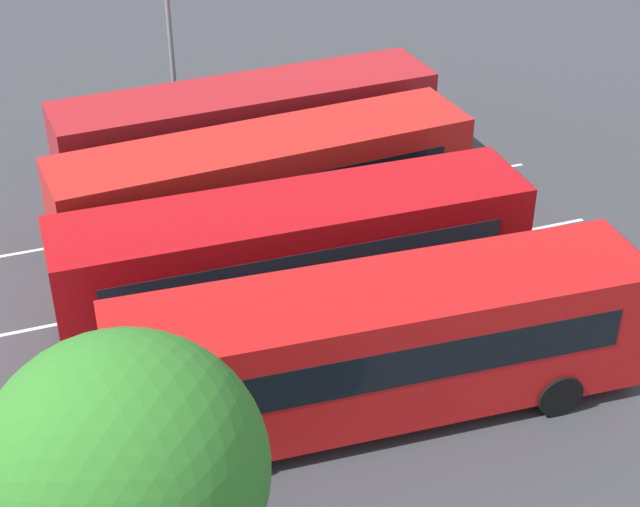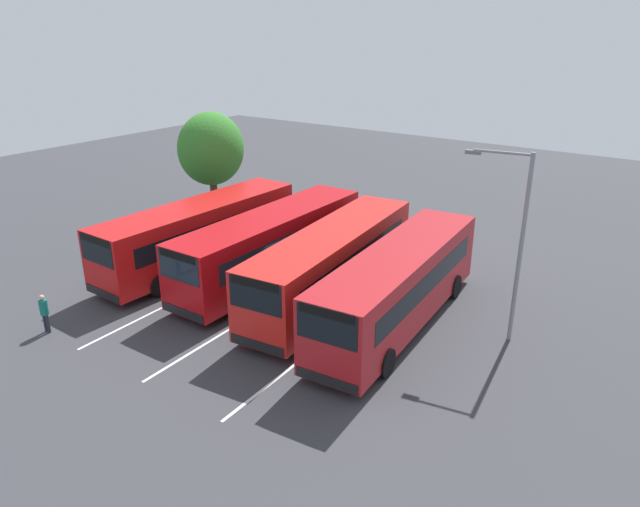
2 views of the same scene
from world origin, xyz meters
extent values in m
plane|color=#38383D|center=(0.00, 0.00, 0.00)|extent=(78.90, 78.90, 0.00)
cube|color=red|center=(0.03, -5.60, 1.78)|extent=(11.42, 2.78, 2.83)
cube|color=black|center=(5.66, -5.74, 2.54)|extent=(0.18, 2.19, 1.19)
cube|color=black|center=(0.06, -4.39, 2.12)|extent=(9.54, 0.33, 0.91)
cube|color=black|center=(-0.01, -6.81, 2.12)|extent=(9.54, 0.33, 0.91)
cube|color=black|center=(5.68, -5.74, 3.01)|extent=(0.15, 1.99, 0.32)
cube|color=black|center=(5.69, -5.74, 0.58)|extent=(0.16, 2.29, 0.36)
cylinder|color=black|center=(3.69, -4.51, 0.52)|extent=(1.04, 0.31, 1.04)
cylinder|color=black|center=(3.63, -6.87, 0.52)|extent=(1.04, 0.31, 1.04)
cylinder|color=black|center=(-3.58, -4.32, 0.52)|extent=(1.04, 0.31, 1.04)
cylinder|color=black|center=(-3.64, -6.69, 0.52)|extent=(1.04, 0.31, 1.04)
cube|color=#B70C11|center=(-0.72, -1.64, 1.78)|extent=(11.38, 2.59, 2.83)
cube|color=#19232D|center=(4.92, -1.59, 2.54)|extent=(0.14, 2.19, 1.19)
cube|color=#19232D|center=(-0.73, -0.43, 2.12)|extent=(9.54, 0.17, 0.91)
cube|color=#19232D|center=(-0.71, -2.85, 2.12)|extent=(9.54, 0.17, 0.91)
cube|color=black|center=(4.94, -1.59, 3.01)|extent=(0.12, 1.99, 0.32)
cube|color=black|center=(4.95, -1.59, 0.58)|extent=(0.12, 2.29, 0.36)
cylinder|color=black|center=(2.91, -0.42, 0.52)|extent=(1.04, 0.29, 1.04)
cylinder|color=black|center=(2.93, -2.79, 0.52)|extent=(1.04, 0.29, 1.04)
cylinder|color=black|center=(-4.37, -0.49, 0.52)|extent=(1.04, 0.29, 1.04)
cylinder|color=black|center=(-4.34, -2.86, 0.52)|extent=(1.04, 0.29, 1.04)
cube|color=red|center=(-0.46, 1.94, 1.78)|extent=(11.56, 3.65, 2.83)
cube|color=black|center=(5.15, 2.53, 2.54)|extent=(0.35, 2.19, 1.19)
cube|color=black|center=(-0.59, 3.15, 2.12)|extent=(9.50, 1.07, 0.91)
cube|color=black|center=(-0.34, 0.74, 2.12)|extent=(9.50, 1.07, 0.91)
cube|color=black|center=(5.17, 2.53, 3.01)|extent=(0.31, 1.99, 0.32)
cube|color=black|center=(5.18, 2.53, 0.58)|extent=(0.34, 2.28, 0.36)
cylinder|color=black|center=(3.03, 3.50, 0.52)|extent=(1.06, 0.39, 1.04)
cylinder|color=black|center=(3.28, 1.14, 0.52)|extent=(1.06, 0.39, 1.04)
cylinder|color=black|center=(-4.20, 2.74, 0.52)|extent=(1.06, 0.39, 1.04)
cylinder|color=black|center=(-3.96, 0.39, 0.52)|extent=(1.06, 0.39, 1.04)
cube|color=#AD191E|center=(-0.07, 5.37, 1.78)|extent=(11.53, 3.41, 2.83)
cube|color=black|center=(5.55, 5.83, 2.54)|extent=(0.30, 2.19, 1.19)
cube|color=black|center=(-0.17, 6.58, 2.12)|extent=(9.52, 0.86, 0.91)
cube|color=black|center=(0.03, 4.16, 2.12)|extent=(9.52, 0.86, 0.91)
cube|color=black|center=(5.57, 5.83, 3.01)|extent=(0.26, 1.99, 0.32)
cube|color=black|center=(5.58, 5.83, 0.58)|extent=(0.29, 2.29, 0.36)
cylinder|color=black|center=(3.45, 6.85, 0.52)|extent=(1.06, 0.36, 1.04)
cylinder|color=black|center=(3.65, 4.49, 0.52)|extent=(1.06, 0.36, 1.04)
cylinder|color=black|center=(-3.79, 6.25, 0.52)|extent=(1.06, 0.36, 1.04)
cylinder|color=black|center=(-3.60, 3.89, 0.52)|extent=(1.06, 0.36, 1.04)
cylinder|color=#232833|center=(8.44, -5.64, 0.39)|extent=(0.13, 0.13, 0.78)
cylinder|color=#232833|center=(8.43, -5.48, 0.39)|extent=(0.13, 0.13, 0.78)
cylinder|color=#146B60|center=(8.43, -5.56, 1.09)|extent=(0.35, 0.35, 0.62)
sphere|color=tan|center=(8.43, -5.56, 1.50)|extent=(0.21, 0.21, 0.21)
cylinder|color=gray|center=(-1.51, 9.49, 3.63)|extent=(0.16, 0.16, 7.26)
cylinder|color=gray|center=(-1.35, 8.49, 7.16)|extent=(0.42, 2.02, 0.10)
cube|color=slate|center=(-1.19, 7.48, 7.08)|extent=(0.29, 0.58, 0.14)
cylinder|color=#4C3823|center=(-5.78, -10.41, 1.42)|extent=(0.44, 0.44, 2.83)
ellipsoid|color=#337A28|center=(-5.78, -10.41, 4.39)|extent=(4.14, 3.73, 4.35)
cube|color=silver|center=(0.00, -3.70, 0.00)|extent=(17.15, 0.71, 0.01)
cube|color=silver|center=(0.00, 0.00, 0.00)|extent=(17.15, 0.71, 0.01)
cube|color=silver|center=(0.00, 3.70, 0.00)|extent=(17.15, 0.71, 0.01)
camera|label=1|loc=(-6.22, -20.59, 14.24)|focal=54.71mm
camera|label=2|loc=(18.97, 15.03, 11.37)|focal=33.04mm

